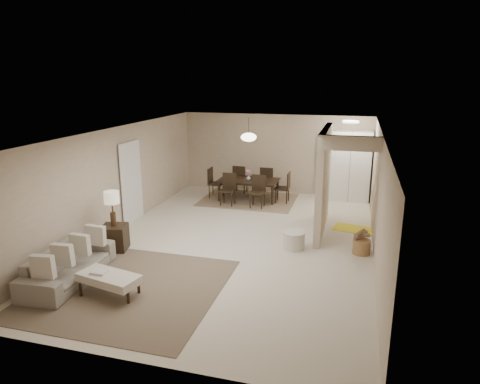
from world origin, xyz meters
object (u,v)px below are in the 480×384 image
(ottoman_bench, at_px, (109,279))
(dining_table, at_px, (248,190))
(pantry_cabinet, at_px, (350,166))
(wicker_basket, at_px, (361,247))
(sofa, at_px, (69,265))
(side_table, at_px, (115,238))
(round_pouf, at_px, (294,240))

(ottoman_bench, distance_m, dining_table, 6.38)
(pantry_cabinet, height_order, wicker_basket, pantry_cabinet)
(sofa, xyz_separation_m, wicker_basket, (5.20, 2.70, -0.15))
(side_table, bearing_deg, pantry_cabinet, 48.44)
(wicker_basket, distance_m, dining_table, 4.70)
(sofa, height_order, wicker_basket, sofa)
(dining_table, bearing_deg, wicker_basket, -44.62)
(ottoman_bench, relative_size, side_table, 2.09)
(pantry_cabinet, height_order, round_pouf, pantry_cabinet)
(ottoman_bench, height_order, round_pouf, ottoman_bench)
(side_table, height_order, round_pouf, side_table)
(pantry_cabinet, xyz_separation_m, side_table, (-4.75, -5.36, -0.77))
(ottoman_bench, xyz_separation_m, wicker_basket, (4.17, 3.00, -0.16))
(pantry_cabinet, bearing_deg, side_table, -131.56)
(sofa, bearing_deg, dining_table, -21.97)
(ottoman_bench, relative_size, dining_table, 0.65)
(side_table, relative_size, wicker_basket, 1.53)
(ottoman_bench, xyz_separation_m, side_table, (-0.98, 1.79, -0.03))
(pantry_cabinet, height_order, dining_table, pantry_cabinet)
(wicker_basket, xyz_separation_m, dining_table, (-3.33, 3.32, 0.16))
(wicker_basket, bearing_deg, pantry_cabinet, 95.51)
(sofa, bearing_deg, ottoman_bench, -110.99)
(pantry_cabinet, xyz_separation_m, ottoman_bench, (-3.77, -7.15, -0.74))
(wicker_basket, bearing_deg, side_table, -166.80)
(sofa, bearing_deg, round_pouf, -60.11)
(sofa, relative_size, ottoman_bench, 1.79)
(sofa, xyz_separation_m, dining_table, (1.87, 6.02, 0.01))
(sofa, xyz_separation_m, side_table, (0.05, 1.49, -0.03))
(round_pouf, relative_size, wicker_basket, 1.35)
(wicker_basket, bearing_deg, round_pouf, -176.00)
(pantry_cabinet, height_order, sofa, pantry_cabinet)
(pantry_cabinet, xyz_separation_m, dining_table, (-2.93, -0.83, -0.73))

